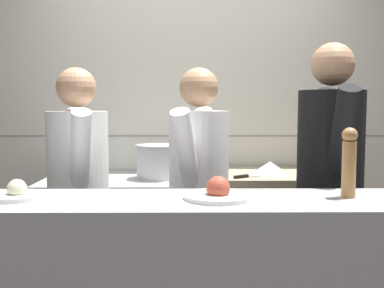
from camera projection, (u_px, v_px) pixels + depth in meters
wall_back_tiled at (191, 116)px, 3.50m from camera, size 8.00×0.06×2.60m
oven_range at (118, 239)px, 3.17m from camera, size 1.01×0.71×0.88m
prep_counter at (265, 237)px, 3.18m from camera, size 1.00×0.65×0.92m
stock_pot at (86, 167)px, 3.15m from camera, size 0.26×0.26×0.14m
sauce_pot at (158, 161)px, 3.11m from camera, size 0.32×0.32×0.24m
mixing_bowl_steel at (270, 168)px, 3.09m from camera, size 0.26×0.26×0.09m
chefs_knife at (251, 176)px, 2.96m from camera, size 0.30×0.22×0.02m
plated_dish_main at (17, 194)px, 1.81m from camera, size 0.23×0.23×0.08m
plated_dish_appetiser at (218, 193)px, 1.81m from camera, size 0.28×0.28×0.10m
pepper_mill at (349, 161)px, 1.82m from camera, size 0.06×0.06×0.29m
chef_head_cook at (79, 199)px, 2.42m from camera, size 0.41×0.69×1.59m
chef_sous at (199, 198)px, 2.45m from camera, size 0.41×0.68×1.59m
chef_line at (329, 186)px, 2.42m from camera, size 0.37×0.75×1.72m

